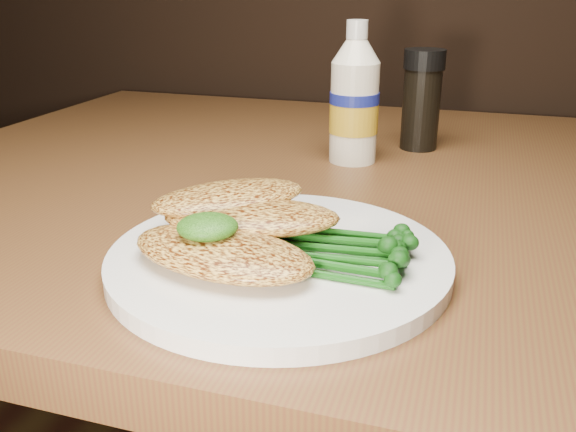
% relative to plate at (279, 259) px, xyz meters
% --- Properties ---
extents(plate, '(0.26, 0.26, 0.01)m').
position_rel_plate_xyz_m(plate, '(0.00, 0.00, 0.00)').
color(plate, white).
rests_on(plate, dining_table).
extents(chicken_front, '(0.16, 0.10, 0.02)m').
position_rel_plate_xyz_m(chicken_front, '(-0.03, -0.04, 0.02)').
color(chicken_front, gold).
rests_on(chicken_front, plate).
extents(chicken_mid, '(0.15, 0.10, 0.02)m').
position_rel_plate_xyz_m(chicken_mid, '(-0.03, 0.01, 0.03)').
color(chicken_mid, gold).
rests_on(chicken_mid, plate).
extents(chicken_back, '(0.14, 0.14, 0.02)m').
position_rel_plate_xyz_m(chicken_back, '(-0.05, 0.03, 0.03)').
color(chicken_back, gold).
rests_on(chicken_back, plate).
extents(pesto_front, '(0.05, 0.05, 0.02)m').
position_rel_plate_xyz_m(pesto_front, '(-0.04, -0.03, 0.04)').
color(pesto_front, '#103407').
rests_on(pesto_front, chicken_front).
extents(broccolini_bundle, '(0.15, 0.12, 0.02)m').
position_rel_plate_xyz_m(broccolini_bundle, '(0.04, -0.00, 0.02)').
color(broccolini_bundle, '#124B10').
rests_on(broccolini_bundle, plate).
extents(mayo_bottle, '(0.08, 0.08, 0.16)m').
position_rel_plate_xyz_m(mayo_bottle, '(-0.01, 0.30, 0.07)').
color(mayo_bottle, white).
rests_on(mayo_bottle, dining_table).
extents(pepper_grinder, '(0.06, 0.06, 0.13)m').
position_rel_plate_xyz_m(pepper_grinder, '(0.06, 0.39, 0.06)').
color(pepper_grinder, black).
rests_on(pepper_grinder, dining_table).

